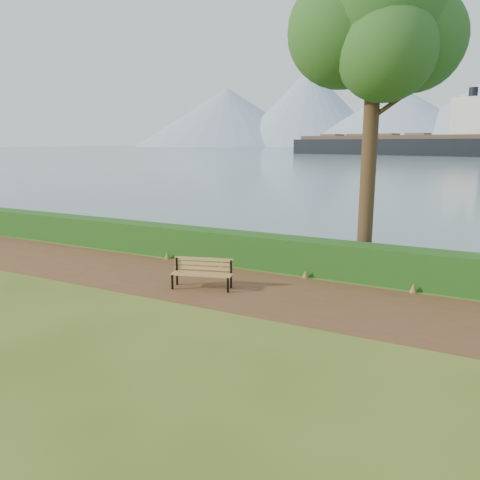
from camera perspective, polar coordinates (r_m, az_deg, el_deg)
The scene contains 8 objects.
ground at distance 12.30m, azimuth -2.34°, elevation -6.07°, with size 140.00×140.00×0.00m, color #465C1A.
path at distance 12.55m, azimuth -1.66°, elevation -5.67°, with size 40.00×3.40×0.01m, color #52351C.
hedge at distance 14.40m, azimuth 2.76°, elevation -1.35°, with size 32.00×0.85×1.00m, color #194012.
water at distance 270.25m, azimuth 26.50°, elevation 9.79°, with size 700.00×510.00×0.00m, color #4A6277.
mountains at distance 417.17m, azimuth 26.03°, elevation 13.93°, with size 585.00×190.00×70.00m.
bench at distance 12.34m, azimuth -4.59°, elevation -3.81°, with size 1.66×0.89×0.80m.
tree at distance 14.48m, azimuth 16.25°, elevation 24.06°, with size 4.69×3.89×9.36m.
cargo_ship at distance 152.40m, azimuth 19.05°, elevation 10.89°, with size 67.39×25.96×20.28m.
Camera 1 is at (5.81, -10.17, 3.77)m, focal length 35.00 mm.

